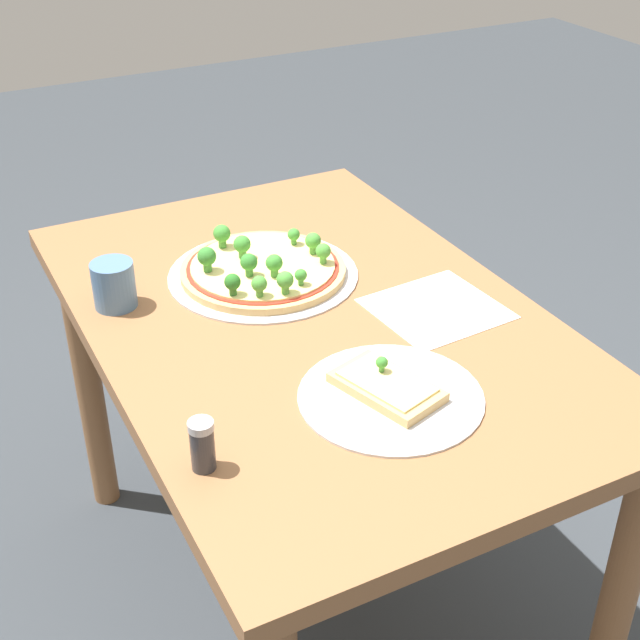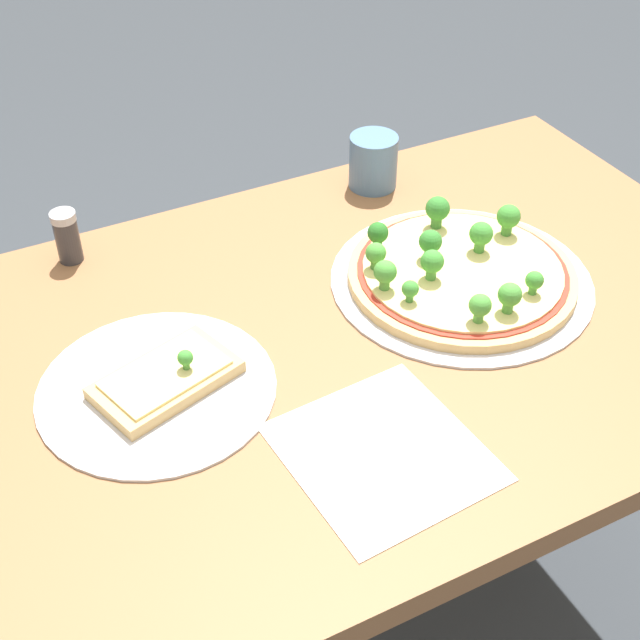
# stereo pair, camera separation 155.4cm
# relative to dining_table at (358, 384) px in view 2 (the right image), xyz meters

# --- Properties ---
(ground_plane) EXTENTS (8.00, 8.00, 0.00)m
(ground_plane) POSITION_rel_dining_table_xyz_m (0.00, 0.00, -0.61)
(ground_plane) COLOR #33383D
(dining_table) EXTENTS (1.14, 0.75, 0.71)m
(dining_table) POSITION_rel_dining_table_xyz_m (0.00, 0.00, 0.00)
(dining_table) COLOR brown
(dining_table) RESTS_ON ground_plane
(pizza_tray_whole) EXTENTS (0.36, 0.36, 0.07)m
(pizza_tray_whole) POSITION_rel_dining_table_xyz_m (0.17, 0.02, 0.12)
(pizza_tray_whole) COLOR silver
(pizza_tray_whole) RESTS_ON dining_table
(pizza_tray_slice) EXTENTS (0.28, 0.28, 0.05)m
(pizza_tray_slice) POSITION_rel_dining_table_xyz_m (-0.27, 0.01, 0.11)
(pizza_tray_slice) COLOR silver
(pizza_tray_slice) RESTS_ON dining_table
(drinking_cup) EXTENTS (0.08, 0.08, 0.08)m
(drinking_cup) POSITION_rel_dining_table_xyz_m (0.19, 0.30, 0.15)
(drinking_cup) COLOR #4C7099
(drinking_cup) RESTS_ON dining_table
(condiment_shaker) EXTENTS (0.04, 0.04, 0.08)m
(condiment_shaker) POSITION_rel_dining_table_xyz_m (-0.29, 0.31, 0.14)
(condiment_shaker) COLOR #333338
(condiment_shaker) RESTS_ON dining_table
(paper_menu) EXTENTS (0.22, 0.23, 0.00)m
(paper_menu) POSITION_rel_dining_table_xyz_m (-0.08, -0.20, 0.10)
(paper_menu) COLOR silver
(paper_menu) RESTS_ON dining_table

